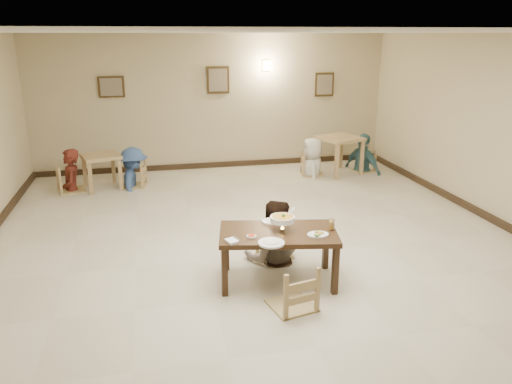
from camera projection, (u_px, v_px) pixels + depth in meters
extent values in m
plane|color=beige|center=(265.00, 255.00, 7.04)|extent=(10.00, 10.00, 0.00)
plane|color=silver|center=(266.00, 32.00, 6.13)|extent=(10.00, 10.00, 0.00)
plane|color=#C4B48C|center=(214.00, 103.00, 11.24)|extent=(10.00, 0.00, 10.00)
cube|color=black|center=(216.00, 165.00, 11.65)|extent=(8.00, 0.06, 0.12)
cube|color=black|center=(510.00, 229.00, 7.84)|extent=(0.06, 10.00, 0.12)
cube|color=#372712|center=(111.00, 87.00, 10.63)|extent=(0.55, 0.03, 0.45)
cube|color=gray|center=(111.00, 87.00, 10.61)|extent=(0.45, 0.01, 0.37)
cube|color=#372712|center=(218.00, 80.00, 11.07)|extent=(0.50, 0.03, 0.60)
cube|color=gray|center=(218.00, 80.00, 11.05)|extent=(0.41, 0.01, 0.49)
cube|color=#372712|center=(324.00, 85.00, 11.63)|extent=(0.45, 0.03, 0.55)
cube|color=gray|center=(325.00, 85.00, 11.61)|extent=(0.37, 0.01, 0.45)
cube|color=#FFD88C|center=(266.00, 66.00, 11.20)|extent=(0.16, 0.05, 0.22)
cube|color=#372111|center=(278.00, 234.00, 6.11)|extent=(1.56, 1.06, 0.06)
cube|color=#372111|center=(224.00, 272.00, 5.87)|extent=(0.07, 0.07, 0.61)
cube|color=#372111|center=(335.00, 270.00, 5.91)|extent=(0.07, 0.07, 0.61)
cube|color=#372111|center=(226.00, 248.00, 6.52)|extent=(0.07, 0.07, 0.61)
cube|color=#372111|center=(326.00, 247.00, 6.56)|extent=(0.07, 0.07, 0.61)
cube|color=tan|center=(275.00, 230.00, 6.87)|extent=(0.41, 0.41, 0.04)
cube|color=tan|center=(293.00, 270.00, 5.57)|extent=(0.48, 0.48, 0.05)
imported|color=gray|center=(274.00, 200.00, 6.67)|extent=(0.94, 0.79, 1.71)
torus|color=silver|center=(282.00, 222.00, 6.08)|extent=(0.23, 0.23, 0.01)
cylinder|color=silver|center=(282.00, 230.00, 6.11)|extent=(0.06, 0.06, 0.03)
cone|color=#FFA526|center=(282.00, 226.00, 6.09)|extent=(0.03, 0.03, 0.05)
cylinder|color=white|center=(282.00, 219.00, 6.07)|extent=(0.30, 0.30, 0.07)
cylinder|color=#C28428|center=(282.00, 217.00, 6.06)|extent=(0.26, 0.26, 0.02)
sphere|color=#2D7223|center=(283.00, 216.00, 6.04)|extent=(0.04, 0.04, 0.04)
cylinder|color=silver|center=(290.00, 212.00, 6.13)|extent=(0.14, 0.09, 0.10)
cylinder|color=silver|center=(288.00, 224.00, 6.16)|extent=(0.01, 0.01, 0.14)
cylinder|color=silver|center=(274.00, 225.00, 6.13)|extent=(0.01, 0.01, 0.14)
cylinder|color=silver|center=(285.00, 230.00, 6.00)|extent=(0.01, 0.01, 0.14)
cylinder|color=white|center=(274.00, 221.00, 6.41)|extent=(0.31, 0.31, 0.02)
ellipsoid|color=white|center=(274.00, 221.00, 6.41)|extent=(0.20, 0.17, 0.07)
cylinder|color=white|center=(271.00, 243.00, 5.74)|extent=(0.31, 0.31, 0.02)
ellipsoid|color=white|center=(271.00, 242.00, 5.74)|extent=(0.20, 0.17, 0.07)
cylinder|color=white|center=(318.00, 235.00, 5.98)|extent=(0.26, 0.26, 0.02)
sphere|color=#2D7223|center=(317.00, 235.00, 5.90)|extent=(0.04, 0.04, 0.04)
cylinder|color=white|center=(251.00, 236.00, 5.93)|extent=(0.12, 0.12, 0.02)
cylinder|color=#A02200|center=(251.00, 236.00, 5.93)|extent=(0.09, 0.09, 0.01)
cube|color=white|center=(232.00, 241.00, 5.79)|extent=(0.16, 0.18, 0.03)
cube|color=silver|center=(235.00, 239.00, 5.87)|extent=(0.06, 0.16, 0.01)
cube|color=silver|center=(237.00, 238.00, 5.87)|extent=(0.06, 0.16, 0.01)
cylinder|color=white|center=(332.00, 225.00, 6.14)|extent=(0.07, 0.07, 0.14)
cylinder|color=orange|center=(332.00, 226.00, 6.14)|extent=(0.06, 0.06, 0.10)
cube|color=tan|center=(101.00, 156.00, 9.87)|extent=(0.87, 0.87, 0.06)
cube|color=tan|center=(91.00, 179.00, 9.60)|extent=(0.07, 0.07, 0.64)
cube|color=tan|center=(121.00, 175.00, 9.87)|extent=(0.07, 0.07, 0.64)
cube|color=tan|center=(85.00, 172.00, 10.09)|extent=(0.07, 0.07, 0.64)
cube|color=tan|center=(113.00, 168.00, 10.35)|extent=(0.07, 0.07, 0.64)
cube|color=tan|center=(340.00, 138.00, 10.92)|extent=(1.04, 1.04, 0.06)
cube|color=tan|center=(337.00, 162.00, 10.59)|extent=(0.07, 0.07, 0.77)
cube|color=tan|center=(362.00, 158.00, 10.93)|extent=(0.07, 0.07, 0.77)
cube|color=tan|center=(316.00, 155.00, 11.17)|extent=(0.07, 0.07, 0.77)
cube|color=tan|center=(341.00, 152.00, 11.51)|extent=(0.07, 0.07, 0.77)
cube|color=tan|center=(70.00, 168.00, 9.77)|extent=(0.48, 0.48, 0.05)
cube|color=tan|center=(133.00, 165.00, 10.09)|extent=(0.46, 0.46, 0.05)
cube|color=tan|center=(312.00, 155.00, 10.92)|extent=(0.45, 0.45, 0.05)
cube|color=tan|center=(364.00, 153.00, 11.23)|extent=(0.43, 0.43, 0.05)
imported|color=#561F17|center=(68.00, 149.00, 9.66)|extent=(0.48, 0.67, 1.69)
imported|color=#43639B|center=(131.00, 148.00, 9.99)|extent=(0.65, 1.07, 1.61)
imported|color=silver|center=(313.00, 138.00, 10.80)|extent=(0.65, 0.88, 1.65)
imported|color=teal|center=(365.00, 134.00, 11.10)|extent=(0.81, 1.09, 1.72)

